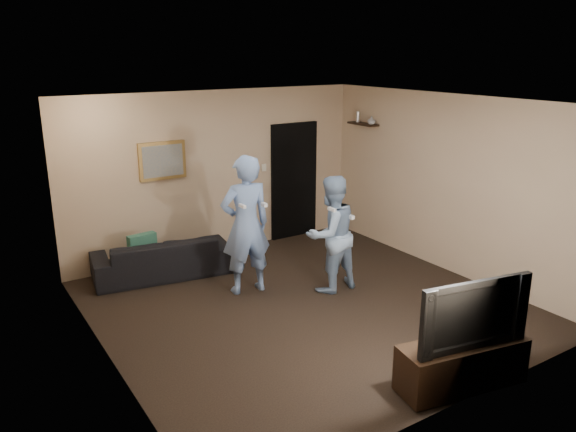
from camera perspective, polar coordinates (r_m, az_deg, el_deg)
ground at (r=7.37m, az=1.77°, el=-9.08°), size 5.00×5.00×0.00m
ceiling at (r=6.67m, az=1.97°, el=11.49°), size 5.00×5.00×0.04m
wall_back at (r=9.02m, az=-7.22°, el=4.34°), size 5.00×0.04×2.60m
wall_front at (r=5.17m, az=17.90°, el=-5.73°), size 5.00×0.04×2.60m
wall_left at (r=5.92m, az=-18.50°, el=-2.93°), size 0.04×5.00×2.60m
wall_right at (r=8.54m, az=15.83°, el=3.15°), size 0.04×5.00×2.60m
sofa at (r=8.40m, az=-12.67°, el=-4.07°), size 2.05×1.06×0.57m
throw_pillow at (r=8.25m, az=-14.56°, el=-3.15°), size 0.42×0.18×0.41m
painting_frame at (r=8.59m, az=-12.65°, el=5.51°), size 0.72×0.05×0.57m
painting_canvas at (r=8.57m, az=-12.58°, el=5.48°), size 0.62×0.01×0.47m
doorway at (r=9.75m, az=0.62°, el=3.60°), size 0.90×0.06×2.00m
light_switch at (r=9.38m, az=-2.46°, el=4.94°), size 0.08×0.02×0.12m
wall_shelf at (r=9.61m, az=7.63°, el=9.26°), size 0.20×0.60×0.03m
shelf_vase at (r=9.44m, az=8.48°, el=9.60°), size 0.14×0.14×0.14m
shelf_figurine at (r=9.70m, az=7.12°, el=9.97°), size 0.06×0.06×0.18m
tv_console at (r=5.89m, az=17.23°, el=-14.17°), size 1.36×0.65×0.46m
television at (r=5.63m, az=17.73°, el=-9.09°), size 1.21×0.38×0.69m
wii_player_left at (r=7.48m, az=-4.32°, el=-0.92°), size 0.74×0.56×1.89m
wii_player_right at (r=7.58m, az=4.37°, el=-1.84°), size 0.81×0.65×1.60m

